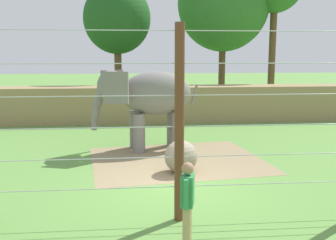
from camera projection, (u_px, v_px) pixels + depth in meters
name	position (u px, v px, depth m)	size (l,w,h in m)	color
ground_plane	(173.00, 184.00, 10.88)	(120.00, 120.00, 0.00)	#609342
dirt_patch	(177.00, 160.00, 13.37)	(5.66, 4.69, 0.01)	#937F5B
embankment_wall	(152.00, 104.00, 20.76)	(36.00, 1.80, 1.85)	#997F56
elephant	(148.00, 97.00, 14.55)	(3.99, 1.88, 2.97)	gray
enrichment_ball	(181.00, 157.00, 11.90)	(0.99, 0.99, 0.99)	gray
cable_fence	(183.00, 124.00, 8.25)	(9.17, 0.20, 4.18)	brown
zookeeper	(187.00, 203.00, 7.08)	(0.30, 0.59, 1.67)	tan
tree_far_left	(223.00, 3.00, 25.91)	(5.98, 5.98, 9.92)	brown
tree_left_of_centre	(117.00, 19.00, 23.88)	(4.05, 4.05, 7.75)	brown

